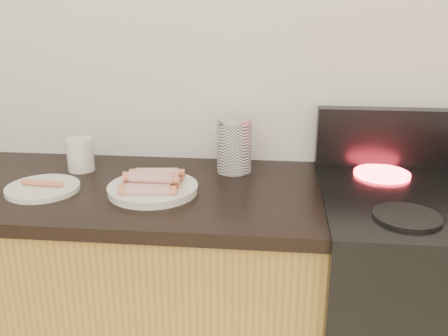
# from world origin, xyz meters

# --- Properties ---
(wall_back) EXTENTS (4.00, 0.04, 2.60)m
(wall_back) POSITION_xyz_m (0.00, 2.00, 1.30)
(wall_back) COLOR silver
(wall_back) RESTS_ON ground
(cabinet_base) EXTENTS (2.20, 0.59, 0.86)m
(cabinet_base) POSITION_xyz_m (-0.70, 1.69, 0.43)
(cabinet_base) COLOR olive
(cabinet_base) RESTS_ON floor
(stove) EXTENTS (0.76, 0.65, 0.91)m
(stove) POSITION_xyz_m (0.78, 1.68, 0.46)
(stove) COLOR black
(stove) RESTS_ON floor
(stove_panel) EXTENTS (0.76, 0.06, 0.20)m
(stove_panel) POSITION_xyz_m (0.78, 1.96, 1.01)
(stove_panel) COLOR black
(stove_panel) RESTS_ON stove
(burner_near_left) EXTENTS (0.18, 0.18, 0.01)m
(burner_near_left) POSITION_xyz_m (0.61, 1.51, 0.92)
(burner_near_left) COLOR black
(burner_near_left) RESTS_ON stove
(burner_far_left) EXTENTS (0.18, 0.18, 0.01)m
(burner_far_left) POSITION_xyz_m (0.61, 1.84, 0.92)
(burner_far_left) COLOR #FF1E2D
(burner_far_left) RESTS_ON stove
(main_plate) EXTENTS (0.34, 0.34, 0.02)m
(main_plate) POSITION_xyz_m (-0.11, 1.64, 0.91)
(main_plate) COLOR white
(main_plate) RESTS_ON counter_slab
(side_plate) EXTENTS (0.25, 0.25, 0.02)m
(side_plate) POSITION_xyz_m (-0.45, 1.62, 0.91)
(side_plate) COLOR silver
(side_plate) RESTS_ON counter_slab
(hotdog_pile) EXTENTS (0.13, 0.18, 0.05)m
(hotdog_pile) POSITION_xyz_m (-0.11, 1.64, 0.94)
(hotdog_pile) COLOR maroon
(hotdog_pile) RESTS_ON main_plate
(plain_sausages) EXTENTS (0.12, 0.03, 0.02)m
(plain_sausages) POSITION_xyz_m (-0.45, 1.62, 0.93)
(plain_sausages) COLOR #CF884F
(plain_sausages) RESTS_ON side_plate
(canister) EXTENTS (0.12, 0.12, 0.19)m
(canister) POSITION_xyz_m (0.12, 1.87, 0.99)
(canister) COLOR white
(canister) RESTS_ON counter_slab
(mug) EXTENTS (0.11, 0.11, 0.11)m
(mug) POSITION_xyz_m (-0.41, 1.82, 0.96)
(mug) COLOR white
(mug) RESTS_ON counter_slab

